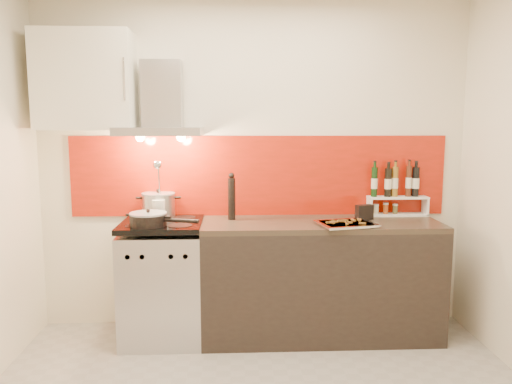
{
  "coord_description": "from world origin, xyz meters",
  "views": [
    {
      "loc": [
        -0.16,
        -2.59,
        1.65
      ],
      "look_at": [
        0.0,
        0.95,
        1.15
      ],
      "focal_mm": 35.0,
      "sensor_mm": 36.0,
      "label": 1
    }
  ],
  "objects_px": {
    "range_stove": "(163,282)",
    "saute_pan": "(149,219)",
    "stock_pot": "(159,205)",
    "counter": "(320,279)",
    "baking_tray": "(346,223)",
    "pepper_mill": "(232,197)"
  },
  "relations": [
    {
      "from": "range_stove",
      "to": "saute_pan",
      "type": "relative_size",
      "value": 1.8
    },
    {
      "from": "counter",
      "to": "baking_tray",
      "type": "distance_m",
      "value": 0.52
    },
    {
      "from": "stock_pot",
      "to": "counter",
      "type": "bearing_deg",
      "value": -8.77
    },
    {
      "from": "range_stove",
      "to": "stock_pot",
      "type": "distance_m",
      "value": 0.6
    },
    {
      "from": "counter",
      "to": "baking_tray",
      "type": "bearing_deg",
      "value": -46.3
    },
    {
      "from": "counter",
      "to": "saute_pan",
      "type": "height_order",
      "value": "saute_pan"
    },
    {
      "from": "counter",
      "to": "pepper_mill",
      "type": "distance_m",
      "value": 0.93
    },
    {
      "from": "saute_pan",
      "to": "pepper_mill",
      "type": "distance_m",
      "value": 0.65
    },
    {
      "from": "counter",
      "to": "pepper_mill",
      "type": "bearing_deg",
      "value": 171.33
    },
    {
      "from": "saute_pan",
      "to": "pepper_mill",
      "type": "bearing_deg",
      "value": 22.93
    },
    {
      "from": "pepper_mill",
      "to": "baking_tray",
      "type": "bearing_deg",
      "value": -17.69
    },
    {
      "from": "range_stove",
      "to": "baking_tray",
      "type": "distance_m",
      "value": 1.44
    },
    {
      "from": "baking_tray",
      "to": "range_stove",
      "type": "bearing_deg",
      "value": 173.38
    },
    {
      "from": "stock_pot",
      "to": "pepper_mill",
      "type": "relative_size",
      "value": 0.71
    },
    {
      "from": "range_stove",
      "to": "counter",
      "type": "relative_size",
      "value": 0.51
    },
    {
      "from": "counter",
      "to": "stock_pot",
      "type": "xyz_separation_m",
      "value": [
        -1.25,
        0.19,
        0.56
      ]
    },
    {
      "from": "counter",
      "to": "saute_pan",
      "type": "relative_size",
      "value": 3.56
    },
    {
      "from": "saute_pan",
      "to": "baking_tray",
      "type": "distance_m",
      "value": 1.42
    },
    {
      "from": "saute_pan",
      "to": "counter",
      "type": "bearing_deg",
      "value": 6.6
    },
    {
      "from": "saute_pan",
      "to": "pepper_mill",
      "type": "relative_size",
      "value": 1.39
    },
    {
      "from": "stock_pot",
      "to": "range_stove",
      "type": "bearing_deg",
      "value": -75.93
    },
    {
      "from": "pepper_mill",
      "to": "baking_tray",
      "type": "relative_size",
      "value": 0.79
    }
  ]
}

